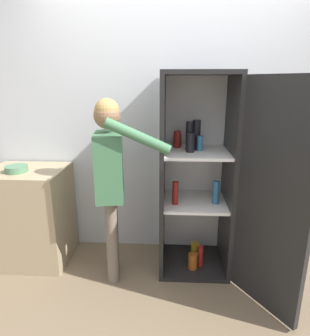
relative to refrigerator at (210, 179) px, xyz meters
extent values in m
plane|color=#7A664C|center=(-0.32, -0.56, -0.87)|extent=(12.00, 12.00, 0.00)
cube|color=silver|center=(-0.32, 0.42, 0.40)|extent=(7.00, 0.06, 2.55)
cube|color=black|center=(-0.11, 0.08, -0.85)|extent=(0.61, 0.60, 0.04)
cube|color=black|center=(-0.11, 0.08, 0.86)|extent=(0.61, 0.60, 0.04)
cube|color=white|center=(-0.11, 0.36, 0.01)|extent=(0.61, 0.03, 1.68)
cube|color=black|center=(-0.40, 0.08, 0.01)|extent=(0.04, 0.60, 1.68)
cube|color=black|center=(0.18, 0.08, 0.01)|extent=(0.04, 0.60, 1.68)
cube|color=white|center=(-0.11, 0.08, -0.24)|extent=(0.54, 0.53, 0.02)
cube|color=white|center=(-0.11, 0.08, 0.22)|extent=(0.54, 0.53, 0.02)
cube|color=black|center=(0.38, -0.47, 0.01)|extent=(0.37, 0.54, 1.68)
cylinder|color=maroon|center=(-0.29, -0.02, -0.12)|extent=(0.05, 0.05, 0.21)
cylinder|color=maroon|center=(-0.05, -0.02, -0.73)|extent=(0.05, 0.05, 0.20)
cylinder|color=teal|center=(-0.09, 0.09, 0.29)|extent=(0.05, 0.05, 0.13)
cylinder|color=black|center=(-0.11, 0.15, 0.35)|extent=(0.07, 0.07, 0.25)
cylinder|color=#9E4C19|center=(-0.12, -0.06, -0.76)|extent=(0.09, 0.09, 0.15)
cylinder|color=maroon|center=(-0.28, 0.21, 0.30)|extent=(0.06, 0.06, 0.15)
cylinder|color=black|center=(-0.17, 0.03, 0.31)|extent=(0.07, 0.07, 0.16)
cylinder|color=#B78C1E|center=(-0.09, 0.09, -0.75)|extent=(0.08, 0.08, 0.17)
cylinder|color=black|center=(-0.18, 0.11, 0.35)|extent=(0.06, 0.06, 0.24)
cylinder|color=teal|center=(0.06, 0.02, -0.12)|extent=(0.06, 0.06, 0.21)
cylinder|color=#726656|center=(-0.83, -0.07, -0.49)|extent=(0.10, 0.10, 0.75)
cylinder|color=#726656|center=(-0.81, -0.23, -0.49)|extent=(0.10, 0.10, 0.75)
cube|color=#3F724C|center=(-0.82, -0.15, 0.15)|extent=(0.27, 0.41, 0.53)
sphere|color=#8C6647|center=(-0.82, -0.15, 0.55)|extent=(0.21, 0.21, 0.21)
sphere|color=#AD894C|center=(-0.82, -0.15, 0.58)|extent=(0.19, 0.19, 0.19)
cylinder|color=#3F724C|center=(-0.85, 0.06, 0.12)|extent=(0.08, 0.08, 0.50)
cylinder|color=#3F724C|center=(-0.57, -0.33, 0.42)|extent=(0.49, 0.15, 0.28)
cube|color=tan|center=(-1.64, 0.08, -0.42)|extent=(0.68, 0.58, 0.90)
cylinder|color=#517F5B|center=(-1.68, 0.01, 0.06)|extent=(0.19, 0.19, 0.06)
camera|label=1|loc=(-0.33, -2.43, 0.81)|focal=32.00mm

